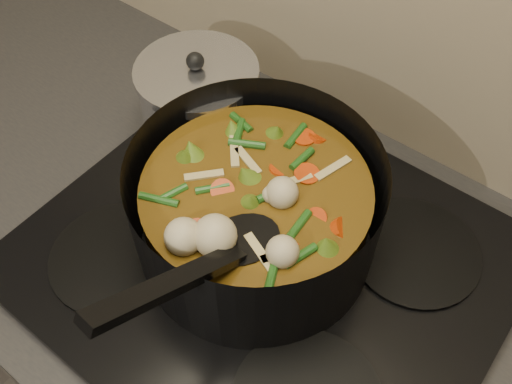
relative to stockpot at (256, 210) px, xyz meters
The scene contains 4 objects.
counter 0.55m from the stockpot, 20.66° to the right, with size 2.64×0.64×0.91m.
stovetop 0.09m from the stockpot, 20.66° to the right, with size 0.62×0.54×0.03m.
stockpot is the anchor object (origin of this frame).
saucepan 0.24m from the stockpot, 149.58° to the left, with size 0.19×0.19×0.15m.
Camera 1 is at (0.24, 1.59, 1.60)m, focal length 40.00 mm.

